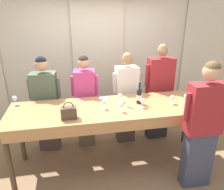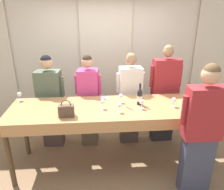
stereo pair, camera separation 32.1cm
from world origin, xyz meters
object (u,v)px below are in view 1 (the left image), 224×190
Objects in this scene: wine_glass_back_left at (104,103)px; host_pouring at (203,126)px; handbag at (69,112)px; guest_olive_jacket at (46,104)px; wine_glass_front_left at (120,96)px; wine_glass_back_mid at (186,96)px; wine_bottle at (139,96)px; guest_striped_shirt at (159,93)px; wine_glass_center_mid at (172,98)px; guest_pink_top at (85,102)px; guest_cream_sweater at (126,98)px; wine_glass_front_mid at (15,98)px; wine_glass_front_right at (142,101)px; wine_glass_center_right at (121,105)px; wine_glass_center_left at (188,102)px; tasting_bar at (114,113)px.

host_pouring reaches higher than wine_glass_back_left.
guest_olive_jacket is (-0.39, 0.90, -0.25)m from handbag.
wine_glass_front_left is 1.00m from wine_glass_back_mid.
wine_bottle is 0.18× the size of guest_striped_shirt.
handbag reaches higher than wine_glass_center_mid.
wine_bottle is 0.20× the size of guest_pink_top.
wine_bottle is 0.65m from guest_cream_sweater.
wine_glass_center_mid is 2.05m from guest_olive_jacket.
host_pouring is at bearing -61.89° from guest_cream_sweater.
wine_bottle is at bearing 16.40° from handbag.
wine_glass_front_left is at bearing -114.24° from guest_cream_sweater.
guest_cream_sweater is 0.62m from guest_striped_shirt.
host_pouring reaches higher than wine_glass_front_mid.
handbag reaches higher than wine_glass_front_right.
wine_glass_front_right is 0.08× the size of guest_olive_jacket.
wine_glass_front_mid is 1.59m from wine_glass_center_right.
wine_glass_center_right is 1.40m from guest_olive_jacket.
wine_glass_front_mid is 1.00× the size of wine_glass_center_right.
wine_bottle is 1.57m from guest_olive_jacket.
wine_glass_center_left is at bearing -10.65° from wine_glass_back_left.
wine_glass_front_mid is 1.33m from wine_glass_back_left.
wine_glass_center_mid is 0.82m from wine_glass_center_right.
wine_glass_center_right is at bearing 154.69° from host_pouring.
wine_glass_front_right is 1.00× the size of wine_glass_back_mid.
wine_glass_center_right is 1.00× the size of wine_glass_back_left.
wine_glass_center_left is (0.89, -0.42, 0.00)m from wine_glass_front_left.
wine_glass_center_mid is 1.00× the size of wine_glass_back_left.
guest_striped_shirt reaches higher than wine_glass_center_right.
wine_bottle is 0.50m from wine_glass_center_mid.
wine_glass_back_left is at bearing -126.19° from guest_cream_sweater.
wine_glass_back_mid is (0.24, 0.02, 0.00)m from wine_glass_center_mid.
host_pouring is (1.19, -0.59, -0.18)m from wine_glass_back_left.
guest_olive_jacket is at bearing 148.13° from host_pouring.
host_pouring is (0.97, -0.46, -0.18)m from wine_glass_center_right.
wine_glass_center_mid and wine_glass_back_left have the same top height.
wine_glass_center_right is at bearing -62.06° from tasting_bar.
guest_olive_jacket is (-2.06, 0.91, -0.26)m from wine_glass_center_left.
host_pouring is (1.41, -1.29, 0.09)m from guest_pink_top.
wine_bottle is at bearing 10.55° from wine_glass_back_left.
guest_cream_sweater reaches higher than wine_glass_front_right.
wine_glass_front_right is at bearing -13.80° from wine_glass_front_mid.
handbag is (-1.04, -0.31, -0.04)m from wine_bottle.
host_pouring is at bearing -21.98° from wine_glass_front_mid.
guest_pink_top is (-0.44, 0.83, -0.26)m from wine_glass_center_right.
wine_bottle is at bearing 132.70° from host_pouring.
wine_glass_front_mid is at bearing -173.07° from guest_striped_shirt.
tasting_bar is 1.19m from guest_striped_shirt.
wine_glass_center_right is at bearing -164.71° from wine_glass_front_right.
host_pouring is at bearing -97.05° from wine_glass_back_mid.
wine_glass_center_right is 1.05m from wine_glass_back_mid.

